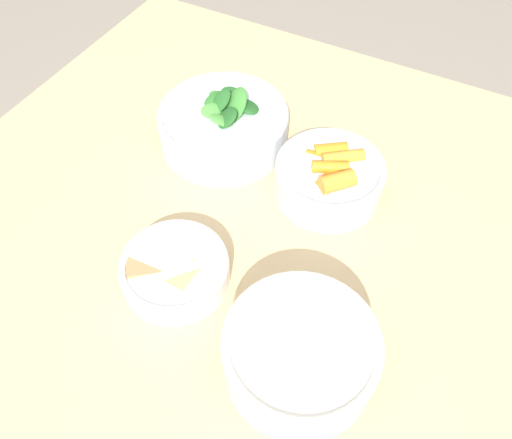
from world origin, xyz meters
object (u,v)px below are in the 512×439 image
bowl_beans_hotdog (300,354)px  bowl_greens (224,124)px  bowl_carrots (329,177)px  bowl_cookies (175,269)px

bowl_beans_hotdog → bowl_greens: bearing=-137.6°
bowl_carrots → bowl_beans_hotdog: bowl_carrots is taller
bowl_greens → bowl_beans_hotdog: bearing=42.4°
bowl_carrots → bowl_greens: 0.18m
bowl_carrots → bowl_cookies: (0.22, -0.11, -0.01)m
bowl_greens → bowl_beans_hotdog: (0.28, 0.25, -0.00)m
bowl_carrots → bowl_beans_hotdog: (0.25, 0.07, 0.00)m
bowl_greens → bowl_cookies: bowl_greens is taller
bowl_carrots → bowl_cookies: bearing=-26.9°
bowl_greens → bowl_beans_hotdog: size_ratio=1.16×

